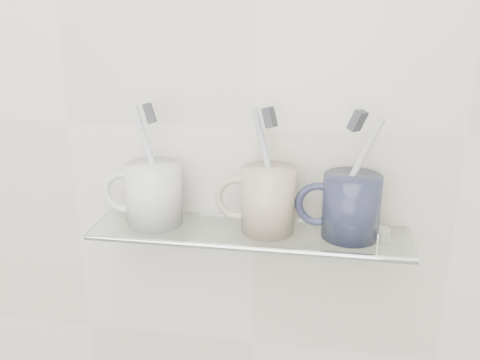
% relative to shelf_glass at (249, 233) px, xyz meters
% --- Properties ---
extents(wall_back, '(2.50, 0.00, 2.50)m').
position_rel_shelf_glass_xyz_m(wall_back, '(0.00, 0.06, 0.15)').
color(wall_back, silver).
rests_on(wall_back, ground).
extents(shelf_glass, '(0.50, 0.12, 0.01)m').
position_rel_shelf_glass_xyz_m(shelf_glass, '(0.00, 0.00, 0.00)').
color(shelf_glass, silver).
rests_on(shelf_glass, wall_back).
extents(shelf_rail, '(0.50, 0.01, 0.01)m').
position_rel_shelf_glass_xyz_m(shelf_rail, '(0.00, -0.06, 0.00)').
color(shelf_rail, silver).
rests_on(shelf_rail, shelf_glass).
extents(bracket_left, '(0.02, 0.03, 0.02)m').
position_rel_shelf_glass_xyz_m(bracket_left, '(-0.21, 0.05, -0.01)').
color(bracket_left, silver).
rests_on(bracket_left, wall_back).
extents(bracket_right, '(0.02, 0.03, 0.02)m').
position_rel_shelf_glass_xyz_m(bracket_right, '(0.21, 0.05, -0.01)').
color(bracket_right, silver).
rests_on(bracket_right, wall_back).
extents(mug_left, '(0.10, 0.10, 0.10)m').
position_rel_shelf_glass_xyz_m(mug_left, '(-0.15, 0.00, 0.05)').
color(mug_left, white).
rests_on(mug_left, shelf_glass).
extents(mug_left_handle, '(0.07, 0.01, 0.07)m').
position_rel_shelf_glass_xyz_m(mug_left_handle, '(-0.21, 0.00, 0.05)').
color(mug_left_handle, white).
rests_on(mug_left_handle, mug_left).
extents(toothbrush_left, '(0.07, 0.04, 0.18)m').
position_rel_shelf_glass_xyz_m(toothbrush_left, '(-0.15, 0.00, 0.10)').
color(toothbrush_left, silver).
rests_on(toothbrush_left, mug_left).
extents(bristles_left, '(0.03, 0.03, 0.04)m').
position_rel_shelf_glass_xyz_m(bristles_left, '(-0.15, 0.00, 0.19)').
color(bristles_left, '#35393E').
rests_on(bristles_left, toothbrush_left).
extents(mug_center, '(0.10, 0.10, 0.10)m').
position_rel_shelf_glass_xyz_m(mug_center, '(0.03, 0.00, 0.06)').
color(mug_center, beige).
rests_on(mug_center, shelf_glass).
extents(mug_center_handle, '(0.07, 0.01, 0.07)m').
position_rel_shelf_glass_xyz_m(mug_center_handle, '(-0.02, 0.00, 0.06)').
color(mug_center_handle, beige).
rests_on(mug_center_handle, mug_center).
extents(toothbrush_center, '(0.06, 0.05, 0.18)m').
position_rel_shelf_glass_xyz_m(toothbrush_center, '(0.03, 0.00, 0.10)').
color(toothbrush_center, '#8FAAB0').
rests_on(toothbrush_center, mug_center).
extents(bristles_center, '(0.03, 0.03, 0.04)m').
position_rel_shelf_glass_xyz_m(bristles_center, '(0.03, 0.00, 0.19)').
color(bristles_center, '#35393E').
rests_on(bristles_center, toothbrush_center).
extents(mug_right, '(0.11, 0.11, 0.10)m').
position_rel_shelf_glass_xyz_m(mug_right, '(0.16, 0.00, 0.05)').
color(mug_right, '#1B1E35').
rests_on(mug_right, shelf_glass).
extents(mug_right_handle, '(0.07, 0.01, 0.07)m').
position_rel_shelf_glass_xyz_m(mug_right_handle, '(0.11, 0.00, 0.05)').
color(mug_right_handle, '#1B1E35').
rests_on(mug_right_handle, mug_right).
extents(toothbrush_right, '(0.08, 0.04, 0.18)m').
position_rel_shelf_glass_xyz_m(toothbrush_right, '(0.16, 0.00, 0.10)').
color(toothbrush_right, silver).
rests_on(toothbrush_right, mug_right).
extents(bristles_right, '(0.03, 0.03, 0.03)m').
position_rel_shelf_glass_xyz_m(bristles_right, '(0.16, 0.00, 0.19)').
color(bristles_right, '#35393E').
rests_on(bristles_right, toothbrush_right).
extents(chrome_cap, '(0.04, 0.04, 0.02)m').
position_rel_shelf_glass_xyz_m(chrome_cap, '(0.20, 0.00, 0.01)').
color(chrome_cap, silver).
rests_on(chrome_cap, shelf_glass).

